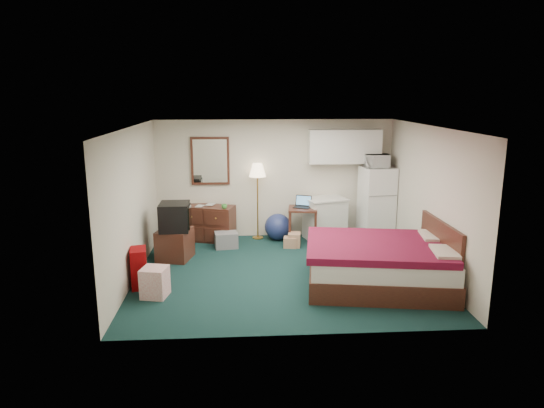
{
  "coord_description": "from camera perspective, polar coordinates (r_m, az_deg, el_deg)",
  "views": [
    {
      "loc": [
        -0.71,
        -7.91,
        3.04
      ],
      "look_at": [
        -0.17,
        0.38,
        1.13
      ],
      "focal_mm": 32.0,
      "sensor_mm": 36.0,
      "label": 1
    }
  ],
  "objects": [
    {
      "name": "floor_lamp",
      "position": [
        10.21,
        -1.7,
        0.31
      ],
      "size": [
        0.42,
        0.42,
        1.61
      ],
      "primitive_type": null,
      "rotation": [
        0.0,
        0.0,
        0.23
      ],
      "color": "gold",
      "rests_on": "floor"
    },
    {
      "name": "tv_stand",
      "position": [
        9.24,
        -11.36,
        -4.66
      ],
      "size": [
        0.7,
        0.73,
        0.57
      ],
      "primitive_type": null,
      "rotation": [
        0.0,
        0.0,
        -0.23
      ],
      "color": "#341712",
      "rests_on": "floor"
    },
    {
      "name": "desk",
      "position": [
        10.06,
        3.6,
        -2.48
      ],
      "size": [
        0.64,
        0.64,
        0.73
      ],
      "primitive_type": null,
      "rotation": [
        0.0,
        0.0,
        -0.12
      ],
      "color": "#341712",
      "rests_on": "floor"
    },
    {
      "name": "file_bin",
      "position": [
        9.79,
        -5.4,
        -4.23
      ],
      "size": [
        0.49,
        0.39,
        0.31
      ],
      "primitive_type": null,
      "rotation": [
        0.0,
        0.0,
        0.14
      ],
      "color": "slate",
      "rests_on": "floor"
    },
    {
      "name": "upper_cabinets",
      "position": [
        10.27,
        8.52,
        6.73
      ],
      "size": [
        1.5,
        0.35,
        0.7
      ],
      "primitive_type": null,
      "color": "silver",
      "rests_on": "walls"
    },
    {
      "name": "fridge",
      "position": [
        10.44,
        12.18,
        0.09
      ],
      "size": [
        0.71,
        0.71,
        1.53
      ],
      "primitive_type": null,
      "rotation": [
        0.0,
        0.0,
        0.13
      ],
      "color": "white",
      "rests_on": "floor"
    },
    {
      "name": "mug",
      "position": [
        9.88,
        -5.64,
        -0.22
      ],
      "size": [
        0.12,
        0.1,
        0.11
      ],
      "primitive_type": "imported",
      "rotation": [
        0.0,
        0.0,
        -0.08
      ],
      "color": "green",
      "rests_on": "dresser"
    },
    {
      "name": "retail_box",
      "position": [
        7.66,
        -13.62,
        -8.93
      ],
      "size": [
        0.43,
        0.43,
        0.46
      ],
      "primitive_type": null,
      "rotation": [
        0.0,
        0.0,
        -0.2
      ],
      "color": "white",
      "rests_on": "floor"
    },
    {
      "name": "cardboard_box_b",
      "position": [
        9.82,
        2.64,
        -4.22
      ],
      "size": [
        0.28,
        0.32,
        0.28
      ],
      "primitive_type": null,
      "rotation": [
        0.0,
        0.0,
        -0.16
      ],
      "color": "#916A51",
      "rests_on": "floor"
    },
    {
      "name": "kitchen_counter",
      "position": [
        10.31,
        6.23,
        -1.8
      ],
      "size": [
        0.92,
        0.79,
        0.86
      ],
      "primitive_type": null,
      "rotation": [
        0.0,
        0.0,
        0.29
      ],
      "color": "silver",
      "rests_on": "floor"
    },
    {
      "name": "suitcase",
      "position": [
        8.05,
        -15.39,
        -7.27
      ],
      "size": [
        0.32,
        0.43,
        0.64
      ],
      "primitive_type": null,
      "rotation": [
        0.0,
        0.0,
        0.19
      ],
      "color": "#620104",
      "rests_on": "floor"
    },
    {
      "name": "floor",
      "position": [
        8.5,
        1.35,
        -8.0
      ],
      "size": [
        5.0,
        4.5,
        0.01
      ],
      "primitive_type": "cube",
      "color": "black",
      "rests_on": "ground"
    },
    {
      "name": "bed",
      "position": [
        8.0,
        12.51,
        -6.98
      ],
      "size": [
        2.46,
        2.05,
        0.71
      ],
      "primitive_type": null,
      "rotation": [
        0.0,
        0.0,
        -0.16
      ],
      "color": "#530D1F",
      "rests_on": "floor"
    },
    {
      "name": "headboard",
      "position": [
        8.26,
        19.15,
        -5.33
      ],
      "size": [
        0.06,
        1.56,
        1.0
      ],
      "primitive_type": null,
      "color": "#341712",
      "rests_on": "walls"
    },
    {
      "name": "walls",
      "position": [
        8.14,
        1.4,
        0.25
      ],
      "size": [
        5.01,
        4.51,
        2.5
      ],
      "color": "beige",
      "rests_on": "floor"
    },
    {
      "name": "crt_tv",
      "position": [
        9.06,
        -11.39,
        -1.47
      ],
      "size": [
        0.56,
        0.6,
        0.51
      ],
      "primitive_type": null,
      "rotation": [
        0.0,
        0.0,
        0.02
      ],
      "color": "black",
      "rests_on": "tv_stand"
    },
    {
      "name": "dresser",
      "position": [
        10.26,
        -7.52,
        -2.23
      ],
      "size": [
        1.18,
        0.8,
        0.74
      ],
      "primitive_type": null,
      "rotation": [
        0.0,
        0.0,
        -0.31
      ],
      "color": "#341712",
      "rests_on": "floor"
    },
    {
      "name": "book_b",
      "position": [
        10.25,
        -7.71,
        0.5
      ],
      "size": [
        0.16,
        0.07,
        0.22
      ],
      "primitive_type": "imported",
      "rotation": [
        0.0,
        0.0,
        -0.33
      ],
      "color": "#916A51",
      "rests_on": "dresser"
    },
    {
      "name": "laptop",
      "position": [
        9.95,
        3.56,
        0.21
      ],
      "size": [
        0.41,
        0.38,
        0.23
      ],
      "primitive_type": null,
      "rotation": [
        0.0,
        0.0,
        -0.39
      ],
      "color": "black",
      "rests_on": "desk"
    },
    {
      "name": "cardboard_box_a",
      "position": [
        9.77,
        2.13,
        -4.52
      ],
      "size": [
        0.28,
        0.25,
        0.21
      ],
      "primitive_type": null,
      "rotation": [
        0.0,
        0.0,
        -0.16
      ],
      "color": "#916A51",
      "rests_on": "floor"
    },
    {
      "name": "ceiling",
      "position": [
        7.96,
        1.45,
        9.07
      ],
      "size": [
        5.0,
        4.5,
        0.01
      ],
      "primitive_type": "cube",
      "color": "beige",
      "rests_on": "walls"
    },
    {
      "name": "mirror",
      "position": [
        10.24,
        -7.28,
        5.05
      ],
      "size": [
        0.8,
        0.06,
        1.0
      ],
      "primitive_type": null,
      "color": "white",
      "rests_on": "walls"
    },
    {
      "name": "exercise_ball",
      "position": [
        10.24,
        0.7,
        -2.7
      ],
      "size": [
        0.63,
        0.63,
        0.56
      ],
      "primitive_type": "sphere",
      "rotation": [
        0.0,
        0.0,
        -0.15
      ],
      "color": "navy",
      "rests_on": "floor"
    },
    {
      "name": "microwave",
      "position": [
        10.24,
        12.22,
        5.16
      ],
      "size": [
        0.51,
        0.3,
        0.34
      ],
      "primitive_type": "imported",
      "rotation": [
        0.0,
        0.0,
        -0.05
      ],
      "color": "white",
      "rests_on": "fridge"
    },
    {
      "name": "book_a",
      "position": [
        10.15,
        -8.89,
        0.29
      ],
      "size": [
        0.14,
        0.06,
        0.2
      ],
      "primitive_type": "imported",
      "rotation": [
        0.0,
        0.0,
        -0.31
      ],
      "color": "#916A51",
      "rests_on": "dresser"
    }
  ]
}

